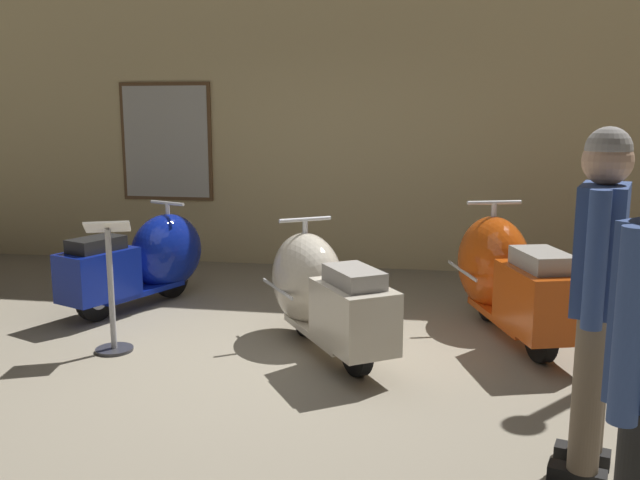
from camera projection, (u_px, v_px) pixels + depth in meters
The scene contains 7 objects.
ground_plane at pixel (264, 366), 4.84m from camera, with size 60.00×60.00×0.00m, color gray.
showroom_back_wall at pixel (318, 96), 7.73m from camera, with size 18.00×0.63×3.91m.
scooter_0 at pixel (148, 259), 6.33m from camera, with size 1.00×1.59×0.94m.
scooter_1 at pixel (320, 291), 5.16m from camera, with size 1.24×1.57×0.97m.
scooter_2 at pixel (505, 275), 5.51m from camera, with size 0.97×1.78×1.05m.
visitor_1 at pixel (598, 281), 3.21m from camera, with size 0.35×0.56×1.71m.
info_stanchion at pixel (111, 298), 5.07m from camera, with size 0.38×0.33×1.01m.
Camera 1 is at (1.17, -4.45, 1.77)m, focal length 38.30 mm.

